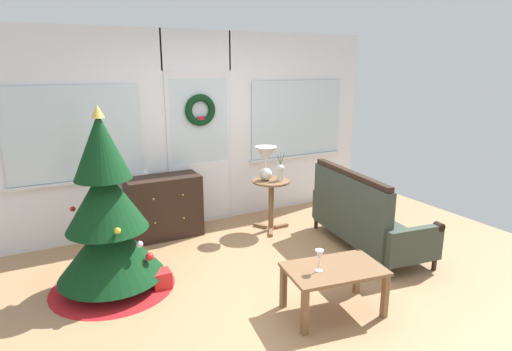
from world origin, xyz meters
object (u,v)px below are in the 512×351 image
(flower_vase, at_px, (281,172))
(coffee_table, at_px, (334,274))
(side_table, at_px, (271,195))
(wine_glass, at_px, (319,256))
(table_lamp, at_px, (266,159))
(christmas_tree, at_px, (108,225))
(dresser_cabinet, at_px, (164,207))
(gift_box, at_px, (161,279))
(settee_sofa, at_px, (362,218))

(flower_vase, xyz_separation_m, coffee_table, (-0.59, -1.89, -0.43))
(side_table, relative_size, coffee_table, 0.74)
(wine_glass, bearing_deg, table_lamp, 73.37)
(christmas_tree, xyz_separation_m, coffee_table, (1.64, -1.36, -0.29))
(dresser_cabinet, height_order, wine_glass, dresser_cabinet)
(flower_vase, distance_m, coffee_table, 2.03)
(dresser_cabinet, xyz_separation_m, gift_box, (-0.42, -1.28, -0.30))
(dresser_cabinet, relative_size, settee_sofa, 0.53)
(christmas_tree, bearing_deg, coffee_table, -39.84)
(flower_vase, bearing_deg, table_lamp, 147.99)
(wine_glass, height_order, gift_box, wine_glass)
(dresser_cabinet, xyz_separation_m, flower_vase, (1.39, -0.51, 0.40))
(side_table, distance_m, gift_box, 1.94)
(christmas_tree, xyz_separation_m, gift_box, (0.42, -0.24, -0.56))
(gift_box, bearing_deg, flower_vase, 22.92)
(christmas_tree, xyz_separation_m, settee_sofa, (2.78, -0.42, -0.27))
(dresser_cabinet, relative_size, flower_vase, 2.58)
(settee_sofa, relative_size, side_table, 2.54)
(settee_sofa, relative_size, gift_box, 9.70)
(side_table, xyz_separation_m, wine_glass, (-0.65, -1.94, 0.09))
(settee_sofa, bearing_deg, coffee_table, -140.63)
(table_lamp, bearing_deg, coffee_table, -102.28)
(settee_sofa, bearing_deg, wine_glass, -144.47)
(settee_sofa, xyz_separation_m, coffee_table, (-1.15, -0.94, -0.02))
(coffee_table, bearing_deg, side_table, 75.80)
(side_table, xyz_separation_m, table_lamp, (-0.06, 0.04, 0.48))
(settee_sofa, height_order, coffee_table, settee_sofa)
(dresser_cabinet, relative_size, side_table, 1.34)
(coffee_table, height_order, wine_glass, wine_glass)
(dresser_cabinet, xyz_separation_m, coffee_table, (0.80, -2.40, -0.03))
(wine_glass, bearing_deg, dresser_cabinet, 105.01)
(dresser_cabinet, bearing_deg, side_table, -19.28)
(side_table, relative_size, flower_vase, 1.93)
(christmas_tree, height_order, table_lamp, christmas_tree)
(side_table, distance_m, flower_vase, 0.33)
(settee_sofa, relative_size, coffee_table, 1.89)
(dresser_cabinet, relative_size, wine_glass, 4.64)
(settee_sofa, relative_size, table_lamp, 3.89)
(flower_vase, relative_size, wine_glass, 1.79)
(wine_glass, bearing_deg, coffee_table, -3.18)
(dresser_cabinet, height_order, side_table, dresser_cabinet)
(side_table, height_order, gift_box, side_table)
(dresser_cabinet, bearing_deg, flower_vase, -20.20)
(dresser_cabinet, bearing_deg, coffee_table, -71.57)
(dresser_cabinet, distance_m, flower_vase, 1.54)
(christmas_tree, distance_m, side_table, 2.21)
(wine_glass, xyz_separation_m, gift_box, (-1.06, 1.11, -0.48))
(table_lamp, distance_m, gift_box, 2.06)
(wine_glass, bearing_deg, flower_vase, 68.21)
(gift_box, bearing_deg, coffee_table, -42.70)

